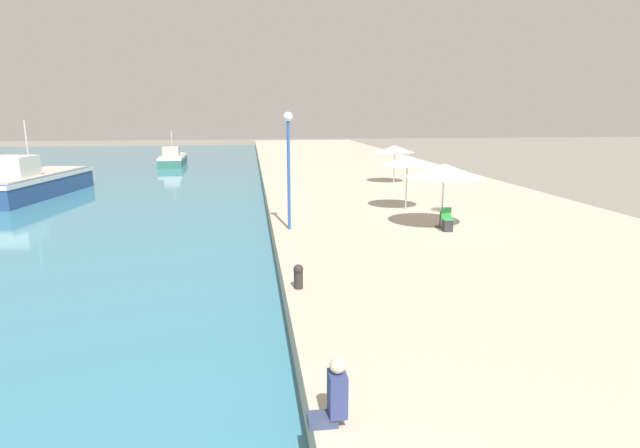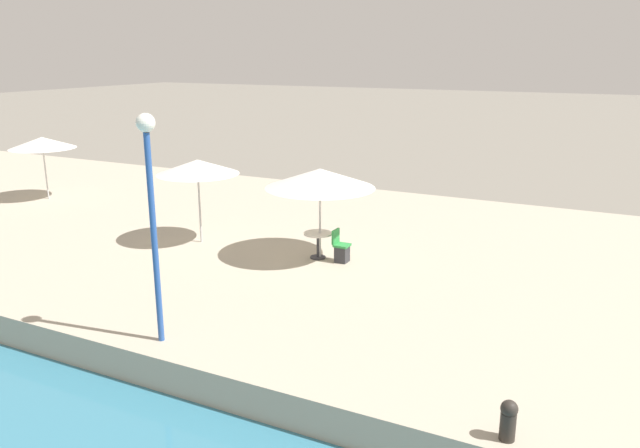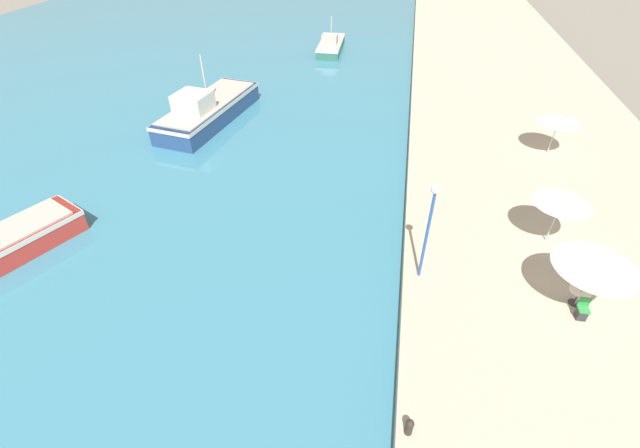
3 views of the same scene
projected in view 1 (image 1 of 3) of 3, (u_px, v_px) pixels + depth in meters
quay_promenade at (359, 174)px, 41.15m from camera, size 16.00×90.00×0.75m
fishing_boat_mid at (30, 182)px, 31.55m from camera, size 4.77×10.36×4.78m
fishing_boat_far at (173, 159)px, 50.58m from camera, size 2.54×6.87×3.44m
cafe_umbrella_pink at (444, 171)px, 19.65m from camera, size 3.05×3.05×2.57m
cafe_umbrella_white at (407, 160)px, 23.43m from camera, size 2.47×2.47×2.55m
cafe_umbrella_striped at (395, 149)px, 32.44m from camera, size 2.51×2.51×2.45m
cafe_table at (441, 214)px, 20.08m from camera, size 0.80×0.80×0.74m
cafe_chair_left at (447, 223)px, 19.43m from camera, size 0.40×0.43×0.91m
person_at_quay at (334, 395)px, 7.32m from camera, size 0.57×0.36×1.06m
mooring_bollard at (298, 276)px, 13.07m from camera, size 0.26×0.26×0.65m
lamppost at (288, 151)px, 19.18m from camera, size 0.36×0.36×4.56m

